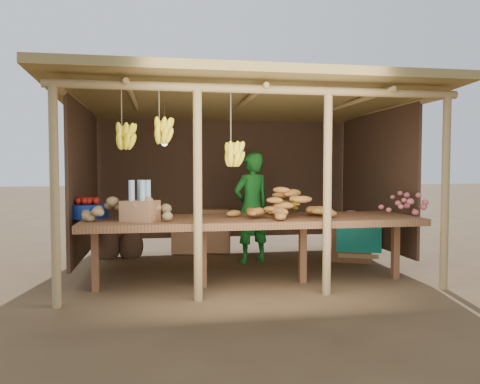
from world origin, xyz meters
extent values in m
plane|color=brown|center=(0.00, 0.00, 0.00)|extent=(60.00, 60.00, 0.00)
cylinder|color=#A18453|center=(-2.10, -1.50, 1.10)|extent=(0.09, 0.09, 2.20)
cylinder|color=#A18453|center=(2.10, -1.50, 1.10)|extent=(0.09, 0.09, 2.20)
cylinder|color=#A18453|center=(-2.10, 1.50, 1.10)|extent=(0.09, 0.09, 2.20)
cylinder|color=#A18453|center=(2.10, 1.50, 1.10)|extent=(0.09, 0.09, 2.20)
cylinder|color=#A18453|center=(-0.70, -1.50, 1.10)|extent=(0.09, 0.09, 2.20)
cylinder|color=#A18453|center=(0.70, -1.50, 1.10)|extent=(0.09, 0.09, 2.20)
cylinder|color=#A18453|center=(0.00, -1.50, 2.20)|extent=(4.40, 0.09, 0.09)
cylinder|color=#A18453|center=(0.00, 1.50, 2.20)|extent=(4.40, 0.09, 0.09)
cube|color=#9A8248|center=(0.00, 0.00, 2.29)|extent=(4.70, 3.50, 0.28)
cube|color=#442E1F|center=(0.00, 1.48, 1.21)|extent=(4.20, 0.04, 1.98)
cube|color=#442E1F|center=(-2.08, 0.20, 1.21)|extent=(0.04, 2.40, 1.98)
cube|color=#442E1F|center=(2.08, 0.20, 1.21)|extent=(0.04, 2.40, 1.98)
cube|color=brown|center=(0.00, -0.95, 0.76)|extent=(3.90, 1.05, 0.08)
cube|color=brown|center=(-1.80, -0.95, 0.36)|extent=(0.08, 0.08, 0.72)
cube|color=brown|center=(-0.60, -0.95, 0.36)|extent=(0.08, 0.08, 0.72)
cube|color=brown|center=(0.60, -0.95, 0.36)|extent=(0.08, 0.08, 0.72)
cube|color=brown|center=(1.80, -0.95, 0.36)|extent=(0.08, 0.08, 0.72)
cylinder|color=navy|center=(-1.90, -0.66, 0.88)|extent=(0.46, 0.46, 0.16)
cube|color=#976744|center=(-1.30, -1.12, 0.91)|extent=(0.44, 0.41, 0.23)
imported|color=#186C20|center=(0.24, 0.37, 0.80)|extent=(0.69, 0.58, 1.61)
cube|color=brown|center=(1.74, 0.26, 0.26)|extent=(0.71, 0.67, 0.53)
cube|color=#0C8473|center=(1.74, 0.26, 0.55)|extent=(0.79, 0.75, 0.05)
cube|color=#976744|center=(-0.18, 1.20, 0.19)|extent=(0.51, 0.44, 0.35)
cube|color=#976744|center=(-0.18, 1.20, 0.54)|extent=(0.51, 0.44, 0.35)
cube|color=#976744|center=(-0.66, 1.20, 0.19)|extent=(0.51, 0.44, 0.35)
ellipsoid|color=#442E1F|center=(-1.88, 1.00, 0.22)|extent=(0.38, 0.38, 0.52)
ellipsoid|color=#442E1F|center=(-1.53, 1.00, 0.22)|extent=(0.38, 0.38, 0.52)
camera|label=1|loc=(-1.09, -6.31, 1.39)|focal=35.00mm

